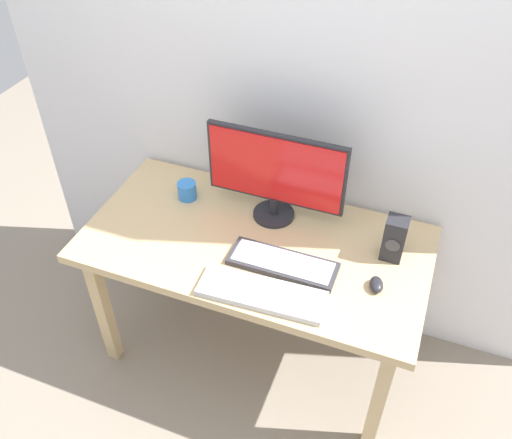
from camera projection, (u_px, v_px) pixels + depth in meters
name	position (u px, v px, depth m)	size (l,w,h in m)	color
ground_plane	(255.00, 347.00, 2.73)	(6.00, 6.00, 0.00)	gray
wall_back	(294.00, 23.00, 2.02)	(2.68, 0.04, 3.00)	silver
desk	(255.00, 255.00, 2.30)	(1.43, 0.73, 0.74)	tan
monitor	(275.00, 173.00, 2.22)	(0.59, 0.18, 0.41)	#232328
keyboard_primary	(283.00, 263.00, 2.13)	(0.43, 0.15, 0.03)	#333338
keyboard_secondary	(262.00, 293.00, 2.01)	(0.48, 0.18, 0.03)	silver
mouse	(376.00, 285.00, 2.04)	(0.05, 0.08, 0.04)	#232328
speaker_right	(394.00, 238.00, 2.11)	(0.08, 0.08, 0.19)	#232328
coffee_mug	(187.00, 190.00, 2.43)	(0.08, 0.08, 0.08)	#337FD8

